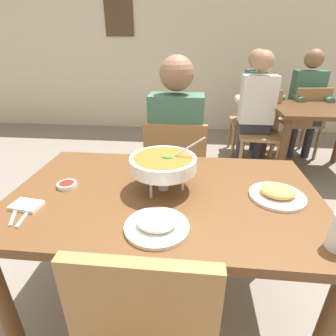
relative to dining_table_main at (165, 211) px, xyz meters
name	(u,v)px	position (x,y,z in m)	size (l,w,h in m)	color
ground_plane	(165,303)	(0.00, 0.00, -0.65)	(16.00, 16.00, 0.00)	gray
cafe_rear_partition	(190,33)	(0.00, 3.53, 0.85)	(10.00, 0.10, 3.00)	beige
picture_frame_hung	(119,16)	(-1.08, 3.47, 1.09)	(0.44, 0.03, 0.56)	#4C3823
dining_table_main	(165,211)	(0.00, 0.00, 0.00)	(1.40, 0.85, 0.76)	brown
chair_diner_main	(176,171)	(0.00, 0.71, -0.14)	(0.44, 0.44, 0.90)	olive
diner_main	(176,140)	(0.00, 0.74, 0.10)	(0.40, 0.45, 1.31)	#2D2D38
curry_bowl	(163,164)	(-0.01, 0.03, 0.24)	(0.33, 0.30, 0.26)	silver
rice_plate	(156,224)	(0.00, -0.26, 0.13)	(0.24, 0.24, 0.06)	white
appetizer_plate	(278,194)	(0.50, 0.00, 0.13)	(0.24, 0.24, 0.06)	white
sauce_dish	(67,185)	(-0.47, 0.00, 0.12)	(0.09, 0.09, 0.02)	white
napkin_folded	(27,205)	(-0.56, -0.18, 0.11)	(0.12, 0.08, 0.02)	white
fork_utensil	(15,213)	(-0.58, -0.23, 0.11)	(0.01, 0.17, 0.01)	silver
spoon_utensil	(27,214)	(-0.53, -0.23, 0.11)	(0.01, 0.17, 0.01)	silver
dining_table_far	(320,120)	(1.46, 1.87, -0.03)	(1.00, 0.80, 0.76)	#51331C
chair_bg_left	(259,126)	(0.87, 1.97, -0.14)	(0.48, 0.48, 0.90)	olive
chair_bg_middle	(304,119)	(1.49, 2.35, -0.14)	(0.49, 0.49, 0.90)	olive
chair_bg_right	(256,116)	(0.92, 2.43, -0.14)	(0.45, 0.45, 0.90)	olive
patron_bg_left	(256,106)	(0.79, 1.95, 0.10)	(0.40, 0.45, 1.31)	#2D2D38
patron_bg_middle	(307,98)	(1.50, 2.43, 0.10)	(0.40, 0.45, 1.31)	#2D2D38
patron_bg_right	(256,98)	(0.88, 2.42, 0.10)	(0.45, 0.40, 1.31)	#2D2D38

